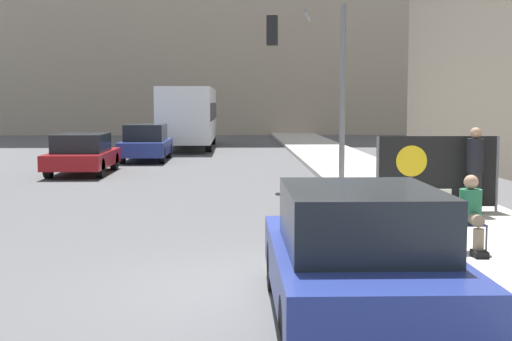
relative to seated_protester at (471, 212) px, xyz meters
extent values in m
plane|color=#4F4F51|center=(-3.12, -1.57, -0.78)|extent=(160.00, 160.00, 0.00)
cube|color=#B7B2A8|center=(0.68, 13.43, -0.70)|extent=(3.19, 90.00, 0.16)
cylinder|color=#474C56|center=(-0.16, -0.13, -0.41)|extent=(0.03, 0.03, 0.41)
cylinder|color=#474C56|center=(0.21, -0.13, -0.41)|extent=(0.03, 0.03, 0.41)
cylinder|color=#474C56|center=(-0.16, 0.24, -0.41)|extent=(0.03, 0.03, 0.41)
cylinder|color=#474C56|center=(0.21, 0.24, -0.41)|extent=(0.03, 0.03, 0.41)
cube|color=navy|center=(0.02, 0.05, -0.20)|extent=(0.40, 0.40, 0.02)
cube|color=navy|center=(0.02, 0.24, 0.00)|extent=(0.40, 0.02, 0.38)
cylinder|color=#756651|center=(0.02, -0.11, -0.10)|extent=(0.18, 0.42, 0.18)
cylinder|color=#756651|center=(0.02, -0.32, -0.41)|extent=(0.16, 0.16, 0.41)
cube|color=black|center=(0.02, -0.38, -0.57)|extent=(0.20, 0.28, 0.10)
cylinder|color=#236642|center=(0.02, 0.08, 0.07)|extent=(0.34, 0.34, 0.52)
sphere|color=tan|center=(0.02, 0.08, 0.44)|extent=(0.22, 0.22, 0.22)
cylinder|color=#236642|center=(-0.31, 0.00, 0.15)|extent=(0.45, 0.09, 0.09)
cube|color=#EAE5C6|center=(-0.51, 0.00, 0.20)|extent=(0.41, 0.02, 0.30)
cube|color=navy|center=(-0.51, -0.01, 0.20)|extent=(0.31, 0.01, 0.07)
cylinder|color=black|center=(1.31, 3.71, -0.19)|extent=(0.28, 0.28, 0.86)
cylinder|color=black|center=(1.31, 3.71, 0.58)|extent=(0.34, 0.34, 0.68)
sphere|color=tan|center=(1.31, 3.71, 1.03)|extent=(0.23, 0.23, 0.23)
cylinder|color=slate|center=(-0.62, 4.05, 0.17)|extent=(0.06, 0.06, 1.57)
cylinder|color=slate|center=(1.90, 4.05, 0.17)|extent=(0.06, 0.06, 1.57)
cube|color=black|center=(0.64, 4.05, 0.22)|extent=(2.51, 0.02, 1.47)
cylinder|color=yellow|center=(0.09, 4.03, 0.44)|extent=(0.65, 0.01, 0.65)
cylinder|color=slate|center=(-0.53, 9.64, 1.89)|extent=(0.16, 0.16, 5.03)
cylinder|color=slate|center=(-1.52, 9.80, 4.11)|extent=(0.42, 2.00, 0.11)
cube|color=black|center=(-2.51, 9.95, 3.69)|extent=(0.34, 0.34, 0.84)
sphere|color=green|center=(-2.51, 9.95, 3.41)|extent=(0.18, 0.18, 0.18)
cube|color=navy|center=(-2.21, -2.82, -0.22)|extent=(1.88, 4.18, 0.57)
cube|color=black|center=(-2.21, -2.99, 0.40)|extent=(1.62, 2.17, 0.66)
cylinder|color=black|center=(-3.04, -1.52, -0.46)|extent=(0.22, 0.64, 0.64)
cylinder|color=black|center=(-1.38, -1.52, -0.46)|extent=(0.22, 0.64, 0.64)
cylinder|color=black|center=(-3.04, -4.11, -0.46)|extent=(0.22, 0.64, 0.64)
cylinder|color=black|center=(-1.38, -4.11, -0.46)|extent=(0.22, 0.64, 0.64)
cube|color=maroon|center=(-8.75, 13.70, -0.26)|extent=(1.88, 4.32, 0.50)
cube|color=black|center=(-8.75, 13.52, 0.30)|extent=(1.61, 2.25, 0.61)
cylinder|color=black|center=(-9.58, 15.04, -0.46)|extent=(0.22, 0.64, 0.64)
cylinder|color=black|center=(-7.92, 15.04, -0.46)|extent=(0.22, 0.64, 0.64)
cylinder|color=black|center=(-9.58, 12.36, -0.46)|extent=(0.22, 0.64, 0.64)
cylinder|color=black|center=(-7.92, 12.36, -0.46)|extent=(0.22, 0.64, 0.64)
cube|color=navy|center=(-7.28, 19.16, -0.21)|extent=(1.81, 4.49, 0.58)
cube|color=black|center=(-7.28, 18.98, 0.41)|extent=(1.56, 2.33, 0.67)
cylinder|color=black|center=(-8.08, 20.55, -0.46)|extent=(0.22, 0.64, 0.64)
cylinder|color=black|center=(-6.48, 20.55, -0.46)|extent=(0.22, 0.64, 0.64)
cylinder|color=black|center=(-8.08, 17.77, -0.46)|extent=(0.22, 0.64, 0.64)
cylinder|color=black|center=(-6.48, 17.77, -0.46)|extent=(0.22, 0.64, 0.64)
cube|color=silver|center=(-6.02, 27.48, 1.03)|extent=(2.57, 10.54, 2.73)
cube|color=black|center=(-6.02, 27.48, 1.19)|extent=(2.59, 10.01, 0.89)
cylinder|color=black|center=(-7.15, 30.74, -0.26)|extent=(0.30, 1.04, 1.04)
cylinder|color=black|center=(-4.88, 30.74, -0.26)|extent=(0.30, 1.04, 1.04)
cylinder|color=black|center=(-7.15, 24.21, -0.26)|extent=(0.30, 1.04, 1.04)
cylinder|color=black|center=(-4.88, 24.21, -0.26)|extent=(0.30, 1.04, 1.04)
camera|label=1|loc=(-3.56, -10.58, 1.65)|focal=50.00mm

